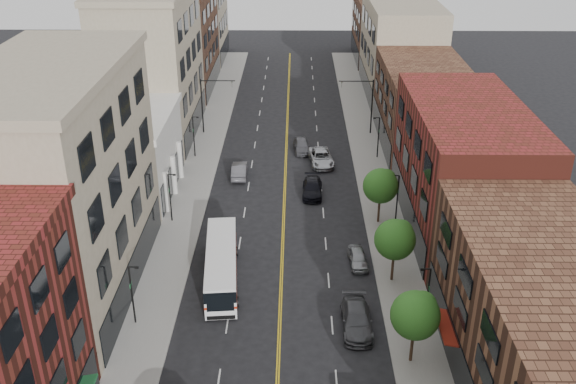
{
  "coord_description": "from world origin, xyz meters",
  "views": [
    {
      "loc": [
        1.12,
        -31.16,
        30.86
      ],
      "look_at": [
        0.48,
        20.67,
        5.0
      ],
      "focal_mm": 40.0,
      "sensor_mm": 36.0,
      "label": 1
    }
  ],
  "objects_px": {
    "city_bus": "(221,263)",
    "car_lane_b": "(321,158)",
    "car_parked_far": "(358,258)",
    "car_lane_c": "(302,145)",
    "car_parked_mid": "(357,319)",
    "car_lane_a": "(312,188)",
    "car_lane_behind": "(239,170)"
  },
  "relations": [
    {
      "from": "city_bus",
      "to": "car_lane_behind",
      "type": "xyz_separation_m",
      "value": [
        -0.2,
        20.68,
        -0.92
      ]
    },
    {
      "from": "car_parked_far",
      "to": "car_lane_b",
      "type": "relative_size",
      "value": 0.67
    },
    {
      "from": "car_lane_b",
      "to": "car_lane_c",
      "type": "distance_m",
      "value": 4.4
    },
    {
      "from": "car_lane_a",
      "to": "car_lane_c",
      "type": "bearing_deg",
      "value": 96.91
    },
    {
      "from": "car_parked_mid",
      "to": "car_lane_a",
      "type": "xyz_separation_m",
      "value": [
        -2.84,
        22.43,
        -0.05
      ]
    },
    {
      "from": "car_parked_far",
      "to": "city_bus",
      "type": "bearing_deg",
      "value": -170.87
    },
    {
      "from": "city_bus",
      "to": "car_parked_mid",
      "type": "xyz_separation_m",
      "value": [
        10.79,
        -6.21,
        -0.9
      ]
    },
    {
      "from": "car_lane_behind",
      "to": "city_bus",
      "type": "bearing_deg",
      "value": 88.59
    },
    {
      "from": "city_bus",
      "to": "car_parked_mid",
      "type": "distance_m",
      "value": 12.48
    },
    {
      "from": "car_parked_mid",
      "to": "car_lane_c",
      "type": "height_order",
      "value": "car_parked_mid"
    },
    {
      "from": "car_parked_far",
      "to": "car_lane_behind",
      "type": "bearing_deg",
      "value": 119.8
    },
    {
      "from": "car_parked_far",
      "to": "car_lane_a",
      "type": "relative_size",
      "value": 0.74
    },
    {
      "from": "car_parked_mid",
      "to": "car_lane_a",
      "type": "distance_m",
      "value": 22.61
    },
    {
      "from": "car_lane_behind",
      "to": "car_parked_mid",
      "type": "bearing_deg",
      "value": 110.26
    },
    {
      "from": "car_lane_behind",
      "to": "car_lane_b",
      "type": "height_order",
      "value": "car_lane_b"
    },
    {
      "from": "car_lane_b",
      "to": "car_lane_a",
      "type": "bearing_deg",
      "value": -105.31
    },
    {
      "from": "city_bus",
      "to": "car_parked_mid",
      "type": "bearing_deg",
      "value": -35.09
    },
    {
      "from": "car_lane_behind",
      "to": "car_lane_b",
      "type": "xyz_separation_m",
      "value": [
        9.37,
        3.64,
        0.02
      ]
    },
    {
      "from": "car_parked_far",
      "to": "car_lane_c",
      "type": "bearing_deg",
      "value": 97.15
    },
    {
      "from": "city_bus",
      "to": "car_lane_b",
      "type": "distance_m",
      "value": 26.01
    },
    {
      "from": "car_lane_a",
      "to": "car_lane_b",
      "type": "relative_size",
      "value": 0.89
    },
    {
      "from": "car_lane_behind",
      "to": "car_lane_a",
      "type": "height_order",
      "value": "car_lane_behind"
    },
    {
      "from": "city_bus",
      "to": "car_parked_far",
      "type": "distance_m",
      "value": 11.99
    },
    {
      "from": "city_bus",
      "to": "car_lane_b",
      "type": "relative_size",
      "value": 2.02
    },
    {
      "from": "city_bus",
      "to": "car_lane_c",
      "type": "xyz_separation_m",
      "value": [
        6.88,
        28.08,
        -0.92
      ]
    },
    {
      "from": "car_lane_a",
      "to": "car_parked_mid",
      "type": "bearing_deg",
      "value": -81.06
    },
    {
      "from": "car_parked_far",
      "to": "car_lane_a",
      "type": "distance_m",
      "value": 14.11
    },
    {
      "from": "car_parked_mid",
      "to": "car_lane_a",
      "type": "height_order",
      "value": "car_parked_mid"
    },
    {
      "from": "car_parked_mid",
      "to": "car_lane_behind",
      "type": "relative_size",
      "value": 1.17
    },
    {
      "from": "car_parked_far",
      "to": "car_lane_a",
      "type": "bearing_deg",
      "value": 101.74
    },
    {
      "from": "car_parked_mid",
      "to": "car_lane_c",
      "type": "xyz_separation_m",
      "value": [
        -3.91,
        34.29,
        -0.02
      ]
    },
    {
      "from": "car_parked_far",
      "to": "car_lane_b",
      "type": "height_order",
      "value": "car_lane_b"
    }
  ]
}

